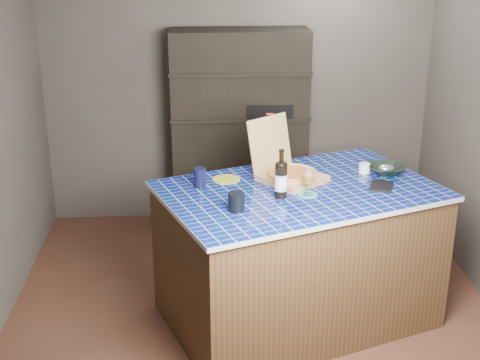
{
  "coord_description": "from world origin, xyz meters",
  "views": [
    {
      "loc": [
        -0.35,
        -4.22,
        2.59
      ],
      "look_at": [
        -0.09,
        0.0,
        1.01
      ],
      "focal_mm": 50.0,
      "sensor_mm": 36.0,
      "label": 1
    }
  ],
  "objects": [
    {
      "name": "room",
      "position": [
        0.0,
        0.0,
        1.25
      ],
      "size": [
        3.5,
        3.5,
        3.5
      ],
      "color": "#4E3021",
      "rests_on": "ground"
    },
    {
      "name": "dvd_case",
      "position": [
        0.85,
        -0.13,
        0.99
      ],
      "size": [
        0.21,
        0.24,
        0.02
      ],
      "primitive_type": "cube",
      "rotation": [
        0.0,
        0.0,
        -0.37
      ],
      "color": "black",
      "rests_on": "kitchen_island"
    },
    {
      "name": "mead_bottle",
      "position": [
        0.16,
        -0.27,
        1.11
      ],
      "size": [
        0.09,
        0.09,
        0.32
      ],
      "color": "black",
      "rests_on": "kitchen_island"
    },
    {
      "name": "wine_glass",
      "position": [
        0.34,
        -0.24,
        1.1
      ],
      "size": [
        0.08,
        0.08,
        0.17
      ],
      "color": "white",
      "rests_on": "teal_trivet"
    },
    {
      "name": "tumbler",
      "position": [
        -0.14,
        -0.46,
        1.04
      ],
      "size": [
        0.1,
        0.1,
        0.11
      ],
      "primitive_type": "cylinder",
      "color": "black",
      "rests_on": "kitchen_island"
    },
    {
      "name": "shelving_unit",
      "position": [
        0.0,
        1.53,
        0.9
      ],
      "size": [
        1.2,
        0.41,
        1.8
      ],
      "color": "black",
      "rests_on": "floor"
    },
    {
      "name": "navy_cup",
      "position": [
        -0.36,
        -0.05,
        1.05
      ],
      "size": [
        0.08,
        0.08,
        0.13
      ],
      "primitive_type": "cylinder",
      "color": "black",
      "rests_on": "kitchen_island"
    },
    {
      "name": "white_jar",
      "position": [
        0.8,
        0.16,
        1.02
      ],
      "size": [
        0.08,
        0.08,
        0.07
      ],
      "primitive_type": "cylinder",
      "color": "white",
      "rests_on": "kitchen_island"
    },
    {
      "name": "pizza_box",
      "position": [
        0.25,
        0.04,
        1.04
      ],
      "size": [
        0.57,
        0.58,
        0.4
      ],
      "rotation": [
        0.0,
        0.0,
        0.68
      ],
      "color": "tan",
      "rests_on": "kitchen_island"
    },
    {
      "name": "kitchen_island",
      "position": [
        0.3,
        -0.12,
        0.49
      ],
      "size": [
        2.08,
        1.7,
        0.98
      ],
      "rotation": [
        0.0,
        0.0,
        0.37
      ],
      "color": "#4E351E",
      "rests_on": "floor"
    },
    {
      "name": "green_trivet",
      "position": [
        -0.18,
        0.07,
        0.98
      ],
      "size": [
        0.19,
        0.19,
        0.01
      ],
      "primitive_type": "cylinder",
      "color": "#89A122",
      "rests_on": "kitchen_island"
    },
    {
      "name": "teal_trivet",
      "position": [
        0.34,
        -0.24,
        0.98
      ],
      "size": [
        0.13,
        0.13,
        0.01
      ],
      "primitive_type": "cylinder",
      "color": "teal",
      "rests_on": "kitchen_island"
    },
    {
      "name": "foil_contents",
      "position": [
        0.95,
        0.13,
        1.02
      ],
      "size": [
        0.11,
        0.09,
        0.05
      ],
      "primitive_type": "ellipsoid",
      "color": "silver",
      "rests_on": "bowl"
    },
    {
      "name": "bowl",
      "position": [
        0.95,
        0.13,
        1.01
      ],
      "size": [
        0.26,
        0.26,
        0.06
      ],
      "primitive_type": "imported",
      "rotation": [
        0.0,
        0.0,
        0.01
      ],
      "color": "black",
      "rests_on": "kitchen_island"
    }
  ]
}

